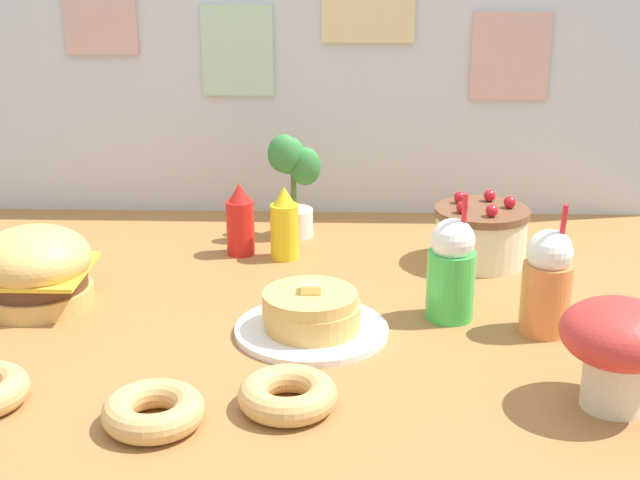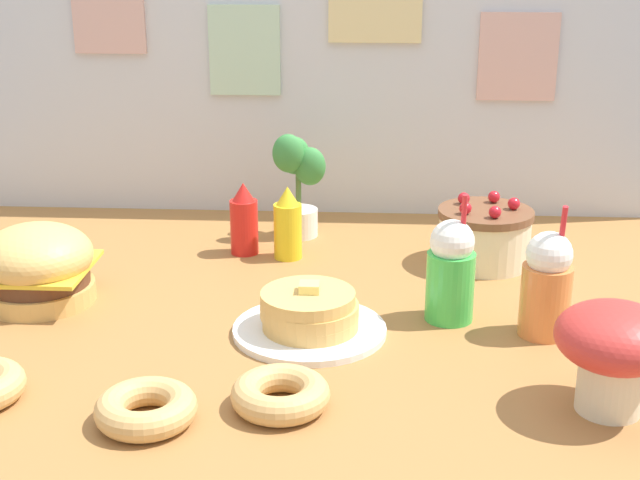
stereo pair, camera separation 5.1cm
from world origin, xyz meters
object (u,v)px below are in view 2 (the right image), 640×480
(pancake_stack, at_px, (309,316))
(ketchup_bottle, at_px, (244,221))
(layer_cake, at_px, (484,236))
(donut_chocolate, at_px, (146,408))
(donut_vanilla, at_px, (280,393))
(mushroom_stool, at_px, (614,347))
(mustard_bottle, at_px, (288,225))
(burger, at_px, (37,266))
(cream_soda_cup, at_px, (451,271))
(orange_float_cup, at_px, (547,285))
(potted_plant, at_px, (298,181))

(pancake_stack, relative_size, ketchup_bottle, 1.70)
(layer_cake, xyz_separation_m, donut_chocolate, (-0.66, -0.81, -0.05))
(donut_chocolate, bearing_deg, donut_vanilla, 15.74)
(donut_vanilla, distance_m, mushroom_stool, 0.58)
(mustard_bottle, relative_size, donut_chocolate, 1.08)
(burger, distance_m, cream_soda_cup, 0.92)
(ketchup_bottle, distance_m, donut_vanilla, 0.81)
(layer_cake, relative_size, ketchup_bottle, 1.25)
(pancake_stack, xyz_separation_m, donut_chocolate, (-0.25, -0.37, -0.01))
(mustard_bottle, bearing_deg, donut_vanilla, -85.66)
(orange_float_cup, relative_size, donut_chocolate, 1.61)
(mustard_bottle, relative_size, donut_vanilla, 1.08)
(donut_chocolate, height_order, potted_plant, potted_plant)
(pancake_stack, bearing_deg, donut_chocolate, -124.27)
(orange_float_cup, distance_m, donut_vanilla, 0.62)
(burger, relative_size, donut_vanilla, 1.43)
(mustard_bottle, xyz_separation_m, mushroom_stool, (0.63, -0.74, 0.04))
(layer_cake, xyz_separation_m, cream_soda_cup, (-0.11, -0.35, 0.04))
(donut_chocolate, bearing_deg, mushroom_stool, 6.42)
(orange_float_cup, height_order, donut_vanilla, orange_float_cup)
(ketchup_bottle, relative_size, mushroom_stool, 0.91)
(ketchup_bottle, height_order, potted_plant, potted_plant)
(burger, xyz_separation_m, mushroom_stool, (1.17, -0.42, 0.04))
(potted_plant, relative_size, mushroom_stool, 1.39)
(donut_vanilla, bearing_deg, cream_soda_cup, 50.93)
(burger, xyz_separation_m, donut_vanilla, (0.59, -0.44, -0.06))
(mustard_bottle, distance_m, donut_chocolate, 0.84)
(burger, relative_size, orange_float_cup, 0.88)
(burger, height_order, donut_chocolate, burger)
(donut_vanilla, distance_m, potted_plant, 0.95)
(cream_soda_cup, relative_size, donut_chocolate, 1.61)
(mushroom_stool, bearing_deg, donut_vanilla, -177.34)
(pancake_stack, distance_m, cream_soda_cup, 0.32)
(donut_vanilla, bearing_deg, ketchup_bottle, 102.42)
(cream_soda_cup, height_order, orange_float_cup, same)
(pancake_stack, relative_size, orange_float_cup, 1.13)
(pancake_stack, relative_size, layer_cake, 1.36)
(mustard_bottle, height_order, donut_vanilla, mustard_bottle)
(ketchup_bottle, relative_size, donut_chocolate, 1.08)
(donut_vanilla, height_order, potted_plant, potted_plant)
(ketchup_bottle, bearing_deg, cream_soda_cup, -37.88)
(burger, bearing_deg, pancake_stack, -12.20)
(mustard_bottle, bearing_deg, pancake_stack, -79.11)
(ketchup_bottle, relative_size, mustard_bottle, 1.00)
(pancake_stack, height_order, donut_vanilla, pancake_stack)
(layer_cake, height_order, donut_chocolate, layer_cake)
(pancake_stack, xyz_separation_m, mushroom_stool, (0.55, -0.28, 0.08))
(burger, relative_size, ketchup_bottle, 1.33)
(mushroom_stool, bearing_deg, potted_plant, 124.30)
(donut_vanilla, bearing_deg, donut_chocolate, -164.26)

